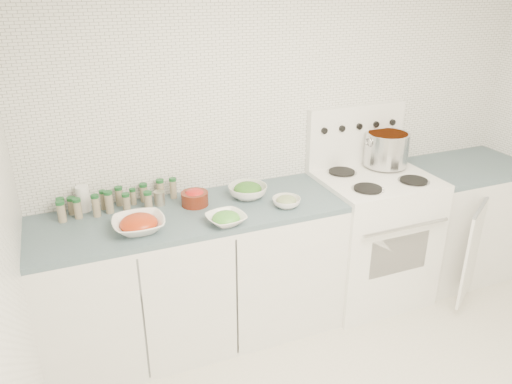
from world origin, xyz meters
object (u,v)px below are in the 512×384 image
object	(u,v)px
stove	(370,233)
bowl_tomato	(139,224)
bowl_snowpea	(226,218)
stock_pot	(387,148)

from	to	relation	value
stove	bowl_tomato	world-z (taller)	stove
bowl_tomato	bowl_snowpea	distance (m)	0.48
stove	bowl_snowpea	xyz separation A→B (m)	(-1.16, -0.22, 0.43)
bowl_snowpea	stock_pot	bearing A→B (deg)	15.08
stove	bowl_tomato	size ratio (longest dim) A/B	4.62
stock_pot	bowl_snowpea	xyz separation A→B (m)	(-1.33, -0.36, -0.14)
stock_pot	bowl_snowpea	distance (m)	1.38
stock_pot	bowl_tomato	world-z (taller)	stock_pot
stock_pot	stove	bearing A→B (deg)	-140.46
stove	stock_pot	xyz separation A→B (m)	(0.17, 0.14, 0.58)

